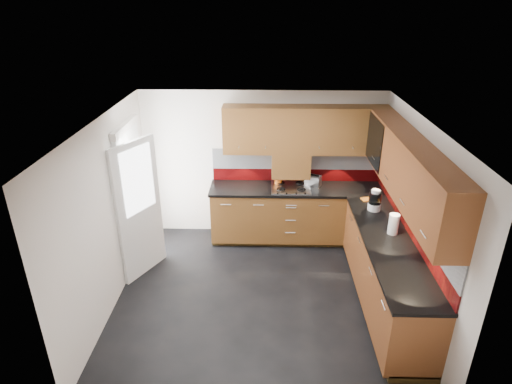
{
  "coord_description": "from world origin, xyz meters",
  "views": [
    {
      "loc": [
        0.06,
        -4.65,
        3.69
      ],
      "look_at": [
        -0.07,
        0.65,
        1.25
      ],
      "focal_mm": 30.0,
      "sensor_mm": 36.0,
      "label": 1
    }
  ],
  "objects_px": {
    "utensil_pot": "(278,179)",
    "food_processor": "(375,201)",
    "toaster": "(313,181)",
    "gas_hob": "(291,187)"
  },
  "relations": [
    {
      "from": "food_processor",
      "to": "utensil_pot",
      "type": "bearing_deg",
      "value": 147.25
    },
    {
      "from": "toaster",
      "to": "food_processor",
      "type": "relative_size",
      "value": 0.92
    },
    {
      "from": "utensil_pot",
      "to": "food_processor",
      "type": "xyz_separation_m",
      "value": [
        1.33,
        -0.86,
        0.04
      ]
    },
    {
      "from": "toaster",
      "to": "gas_hob",
      "type": "bearing_deg",
      "value": -161.39
    },
    {
      "from": "gas_hob",
      "to": "food_processor",
      "type": "relative_size",
      "value": 2.0
    },
    {
      "from": "utensil_pot",
      "to": "food_processor",
      "type": "bearing_deg",
      "value": -32.75
    },
    {
      "from": "gas_hob",
      "to": "toaster",
      "type": "bearing_deg",
      "value": 18.61
    },
    {
      "from": "utensil_pot",
      "to": "toaster",
      "type": "bearing_deg",
      "value": -2.86
    },
    {
      "from": "food_processor",
      "to": "toaster",
      "type": "bearing_deg",
      "value": 133.23
    },
    {
      "from": "gas_hob",
      "to": "food_processor",
      "type": "bearing_deg",
      "value": -31.93
    }
  ]
}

